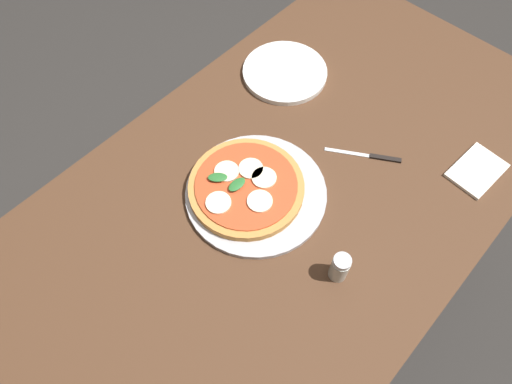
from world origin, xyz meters
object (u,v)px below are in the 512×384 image
(serving_tray, at_px, (256,193))
(pepper_shaker, at_px, (340,267))
(plate_white, at_px, (285,72))
(napkin, at_px, (477,170))
(pizza, at_px, (246,187))
(knife, at_px, (373,156))
(dining_table, at_px, (291,204))

(serving_tray, xyz_separation_m, pepper_shaker, (0.03, 0.25, 0.03))
(plate_white, bearing_deg, napkin, 97.37)
(serving_tray, bearing_deg, pepper_shaker, 83.95)
(serving_tray, xyz_separation_m, pizza, (0.01, -0.02, 0.02))
(plate_white, relative_size, knife, 1.40)
(dining_table, xyz_separation_m, pizza, (0.10, -0.06, 0.13))
(serving_tray, distance_m, pizza, 0.03)
(dining_table, relative_size, knife, 8.93)
(serving_tray, height_order, plate_white, plate_white)
(serving_tray, bearing_deg, pizza, -61.18)
(pepper_shaker, bearing_deg, knife, -157.81)
(serving_tray, xyz_separation_m, plate_white, (-0.32, -0.19, 0.00))
(knife, bearing_deg, dining_table, -27.91)
(knife, bearing_deg, pepper_shaker, 22.19)
(dining_table, relative_size, pepper_shaker, 19.15)
(plate_white, height_order, knife, plate_white)
(dining_table, xyz_separation_m, serving_tray, (0.09, -0.04, 0.12))
(pizza, bearing_deg, serving_tray, 118.82)
(dining_table, bearing_deg, plate_white, -135.14)
(serving_tray, height_order, knife, serving_tray)
(pizza, bearing_deg, pepper_shaker, 86.69)
(pizza, height_order, napkin, pizza)
(napkin, height_order, knife, napkin)
(knife, bearing_deg, pizza, -29.15)
(dining_table, xyz_separation_m, napkin, (-0.30, 0.29, 0.11))
(pizza, height_order, knife, pizza)
(serving_tray, xyz_separation_m, knife, (-0.26, 0.13, -0.00))
(pizza, height_order, plate_white, pizza)
(serving_tray, height_order, napkin, serving_tray)
(serving_tray, relative_size, plate_white, 1.42)
(serving_tray, bearing_deg, napkin, 139.65)
(napkin, height_order, pepper_shaker, pepper_shaker)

